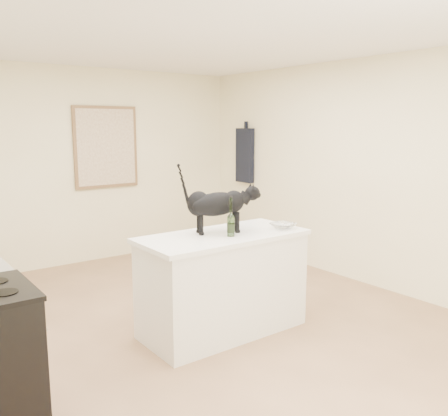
% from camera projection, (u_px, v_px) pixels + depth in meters
% --- Properties ---
extents(floor, '(5.50, 5.50, 0.00)m').
position_uv_depth(floor, '(201.00, 326.00, 4.49)').
color(floor, '#A67C58').
rests_on(floor, ground).
extents(ceiling, '(5.50, 5.50, 0.00)m').
position_uv_depth(ceiling, '(199.00, 34.00, 4.04)').
color(ceiling, white).
rests_on(ceiling, ground).
extents(wall_back, '(4.50, 0.00, 4.50)m').
position_uv_depth(wall_back, '(85.00, 166.00, 6.43)').
color(wall_back, '#FAF0C1').
rests_on(wall_back, ground).
extents(wall_right, '(0.00, 5.50, 5.50)m').
position_uv_depth(wall_right, '(360.00, 173.00, 5.60)').
color(wall_right, '#FAF0C1').
rests_on(wall_right, ground).
extents(island_base, '(1.44, 0.67, 0.86)m').
position_uv_depth(island_base, '(223.00, 285.00, 4.31)').
color(island_base, white).
rests_on(island_base, floor).
extents(island_top, '(1.50, 0.70, 0.04)m').
position_uv_depth(island_top, '(223.00, 236.00, 4.24)').
color(island_top, white).
rests_on(island_top, island_base).
extents(artwork_frame, '(0.90, 0.03, 1.10)m').
position_uv_depth(artwork_frame, '(106.00, 147.00, 6.54)').
color(artwork_frame, brown).
rests_on(artwork_frame, wall_back).
extents(artwork_canvas, '(0.82, 0.00, 1.02)m').
position_uv_depth(artwork_canvas, '(107.00, 147.00, 6.53)').
color(artwork_canvas, beige).
rests_on(artwork_canvas, wall_back).
extents(hanging_garment, '(0.08, 0.34, 0.80)m').
position_uv_depth(hanging_garment, '(245.00, 155.00, 7.16)').
color(hanging_garment, black).
rests_on(hanging_garment, wall_right).
extents(black_cat, '(0.69, 0.41, 0.46)m').
position_uv_depth(black_cat, '(217.00, 207.00, 4.24)').
color(black_cat, black).
rests_on(black_cat, island_top).
extents(wine_bottle, '(0.07, 0.07, 0.30)m').
position_uv_depth(wine_bottle, '(231.00, 219.00, 4.12)').
color(wine_bottle, '#265120').
rests_on(wine_bottle, island_top).
extents(glass_bowl, '(0.24, 0.24, 0.05)m').
position_uv_depth(glass_bowl, '(283.00, 226.00, 4.44)').
color(glass_bowl, silver).
rests_on(glass_bowl, island_top).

